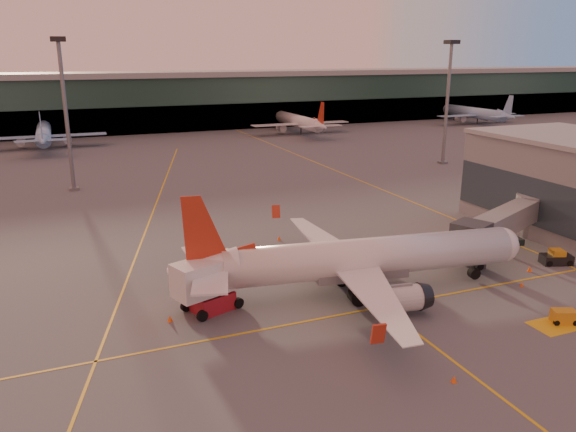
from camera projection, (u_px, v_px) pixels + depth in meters
name	position (u px, v px, depth m)	size (l,w,h in m)	color
ground	(362.00, 341.00, 46.56)	(600.00, 600.00, 0.00)	#4C4F54
taxi_markings	(171.00, 214.00, 83.43)	(100.12, 173.00, 0.01)	gold
terminal	(131.00, 102.00, 170.13)	(400.00, 20.00, 17.60)	#19382D
gate_building	(569.00, 181.00, 76.00)	(18.40, 22.40, 12.60)	slate
mast_west_near	(65.00, 104.00, 93.79)	(2.40, 2.40, 25.60)	slate
mast_east_near	(448.00, 94.00, 117.53)	(2.40, 2.40, 25.60)	slate
distant_aircraft_row	(62.00, 146.00, 143.79)	(290.00, 34.00, 13.00)	#88B5E3
main_airplane	(358.00, 259.00, 54.92)	(36.15, 32.73, 10.93)	silver
jet_bridge	(508.00, 221.00, 66.85)	(20.04, 11.20, 5.55)	slate
catering_truck	(209.00, 282.00, 51.30)	(7.06, 4.85, 5.04)	maroon
gpu_cart	(564.00, 317.00, 49.52)	(2.41, 1.96, 1.22)	#C38518
pushback_tug	(556.00, 258.00, 63.42)	(3.70, 2.74, 1.70)	black
cone_nose	(530.00, 269.00, 61.31)	(0.50, 0.50, 0.64)	#FF5A0D
cone_tail	(170.00, 319.00, 49.88)	(0.45, 0.45, 0.58)	#FF5A0D
cone_wing_right	(454.00, 379.00, 40.66)	(0.42, 0.42, 0.53)	#FF5A0D
cone_wing_left	(279.00, 238.00, 71.62)	(0.46, 0.46, 0.59)	#FF5A0D
cone_fwd	(522.00, 284.00, 57.42)	(0.38, 0.38, 0.48)	#FF5A0D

